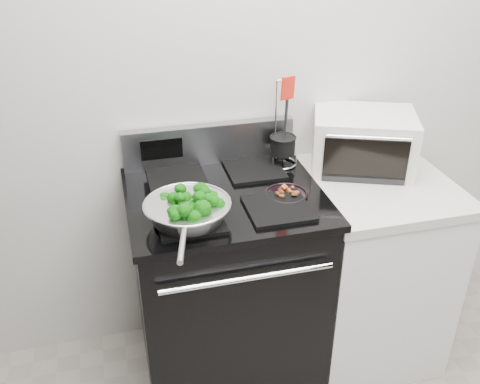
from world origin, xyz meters
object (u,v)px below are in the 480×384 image
object	(u,v)px
gas_range	(226,284)
bacon_plate	(286,192)
toaster_oven	(363,141)
utensil_holder	(282,150)
skillet	(188,210)

from	to	relation	value
gas_range	bacon_plate	xyz separation A→B (m)	(0.24, -0.08, 0.48)
gas_range	toaster_oven	distance (m)	0.88
utensil_holder	bacon_plate	bearing A→B (deg)	-118.83
bacon_plate	toaster_oven	distance (m)	0.49
bacon_plate	toaster_oven	size ratio (longest dim) A/B	0.33
bacon_plate	utensil_holder	world-z (taller)	utensil_holder
gas_range	skillet	world-z (taller)	gas_range
toaster_oven	skillet	bearing A→B (deg)	-137.69
skillet	utensil_holder	size ratio (longest dim) A/B	1.25
utensil_holder	toaster_oven	distance (m)	0.36
gas_range	bacon_plate	world-z (taller)	gas_range
bacon_plate	utensil_holder	xyz separation A→B (m)	(0.07, 0.27, 0.05)
skillet	toaster_oven	bearing A→B (deg)	34.00
bacon_plate	gas_range	bearing A→B (deg)	161.96
utensil_holder	gas_range	bearing A→B (deg)	-161.38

